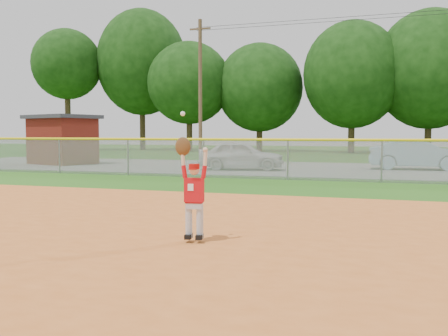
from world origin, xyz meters
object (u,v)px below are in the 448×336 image
Objects in this scene: car_blue at (417,154)px; utility_shed at (63,139)px; car_white_a at (241,155)px; ballplayer at (192,188)px.

car_blue is 1.00× the size of utility_shed.
car_white_a is 8.27m from car_blue.
car_white_a is 0.91× the size of car_blue.
car_white_a is 0.91× the size of utility_shed.
car_white_a is at bearing -6.46° from utility_shed.
car_blue is 18.59m from utility_shed.
car_blue is at bearing 4.34° from utility_shed.
car_white_a is 15.64m from ballplayer.
car_blue is 2.21× the size of ballplayer.
ballplayer is at bearing -49.04° from utility_shed.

